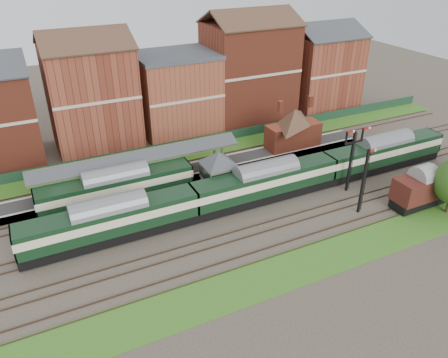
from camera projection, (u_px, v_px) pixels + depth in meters
name	position (u px, v px, depth m)	size (l,w,h in m)	color
ground	(253.00, 203.00, 52.26)	(160.00, 160.00, 0.00)	#473D33
grass_back	(200.00, 151.00, 64.82)	(90.00, 4.50, 0.06)	#2D6619
grass_front	(313.00, 261.00, 42.82)	(90.00, 5.00, 0.06)	#2D6619
fence	(195.00, 142.00, 66.05)	(90.00, 0.12, 1.50)	#193823
platform	(184.00, 173.00, 57.77)	(55.00, 3.40, 1.00)	#2D2D2D
signal_box	(219.00, 173.00, 52.12)	(5.40, 5.40, 6.00)	#6A7855
brick_hut	(275.00, 174.00, 56.15)	(3.20, 2.64, 2.94)	maroon
station_building	(294.00, 128.00, 62.60)	(8.10, 8.10, 5.90)	brown
canopy	(137.00, 154.00, 53.49)	(26.00, 3.89, 4.08)	#4D5736
semaphore_bracket	(351.00, 157.00, 52.66)	(3.60, 0.25, 8.18)	black
semaphore_siding	(364.00, 180.00, 48.58)	(1.23, 0.25, 8.00)	black
town_backdrop	(176.00, 89.00, 68.45)	(69.00, 10.00, 16.00)	brown
dmu_train	(266.00, 182.00, 51.68)	(55.40, 2.91, 4.26)	black
platform_railcar	(117.00, 188.00, 50.62)	(18.02, 2.84, 4.15)	black
goods_van_b	(421.00, 189.00, 50.64)	(6.74, 2.92, 4.09)	black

